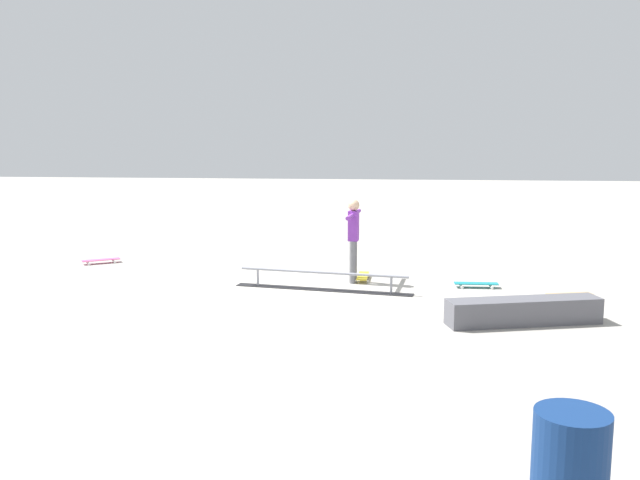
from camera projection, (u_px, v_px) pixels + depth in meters
The scene contains 9 objects.
ground_plane at pixel (302, 294), 12.26m from camera, with size 60.00×60.00×0.00m, color #ADA89E.
grind_rail at pixel (323, 282), 12.57m from camera, with size 3.30×0.80×0.35m.
skate_ledge at pixel (524, 311), 10.35m from camera, with size 2.34×0.44×0.39m, color #595960.
skater_main at pixel (353, 234), 13.09m from camera, with size 0.23×1.29×1.60m.
skateboard_main at pixel (363, 276), 13.45m from camera, with size 0.28×0.81×0.09m.
loose_skateboard_teal at pixel (476, 284), 12.77m from camera, with size 0.80×0.27×0.09m.
loose_skateboard_pink at pixel (101, 260), 15.13m from camera, with size 0.79×0.59×0.09m.
loose_skateboard_natural at pixel (570, 295), 11.93m from camera, with size 0.82×0.41×0.09m.
trash_bin at pixel (570, 472), 4.93m from camera, with size 0.54×0.54×0.90m, color navy.
Camera 1 is at (-1.52, 11.87, 2.85)m, focal length 38.87 mm.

